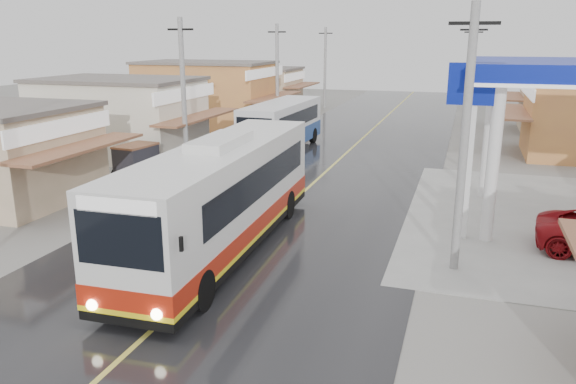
# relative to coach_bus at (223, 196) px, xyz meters

# --- Properties ---
(ground) EXTENTS (120.00, 120.00, 0.00)m
(ground) POSITION_rel_coach_bus_xyz_m (0.56, 0.61, -1.87)
(ground) COLOR slate
(ground) RESTS_ON ground
(road) EXTENTS (12.00, 90.00, 0.02)m
(road) POSITION_rel_coach_bus_xyz_m (0.56, 15.61, -1.86)
(road) COLOR black
(road) RESTS_ON ground
(centre_line) EXTENTS (0.15, 90.00, 0.01)m
(centre_line) POSITION_rel_coach_bus_xyz_m (0.56, 15.61, -1.85)
(centre_line) COLOR #D8CC4C
(centre_line) RESTS_ON road
(shopfronts_left) EXTENTS (11.00, 44.00, 5.20)m
(shopfronts_left) POSITION_rel_coach_bus_xyz_m (-12.44, 18.61, -1.87)
(shopfronts_left) COLOR tan
(shopfronts_left) RESTS_ON ground
(utility_poles_left) EXTENTS (1.60, 50.00, 8.00)m
(utility_poles_left) POSITION_rel_coach_bus_xyz_m (-6.44, 16.61, -1.87)
(utility_poles_left) COLOR gray
(utility_poles_left) RESTS_ON ground
(utility_poles_right) EXTENTS (1.60, 36.00, 8.00)m
(utility_poles_right) POSITION_rel_coach_bus_xyz_m (7.56, 15.61, -1.87)
(utility_poles_right) COLOR gray
(utility_poles_right) RESTS_ON ground
(coach_bus) EXTENTS (3.12, 12.51, 3.88)m
(coach_bus) POSITION_rel_coach_bus_xyz_m (0.00, 0.00, 0.00)
(coach_bus) COLOR silver
(coach_bus) RESTS_ON road
(second_bus) EXTENTS (2.72, 9.25, 3.05)m
(second_bus) POSITION_rel_coach_bus_xyz_m (-3.57, 17.06, -0.23)
(second_bus) COLOR silver
(second_bus) RESTS_ON road
(cyclist) EXTENTS (1.16, 1.93, 1.97)m
(cyclist) POSITION_rel_coach_bus_xyz_m (-2.82, 4.56, -1.23)
(cyclist) COLOR black
(cyclist) RESTS_ON ground
(tricycle_near) EXTENTS (1.78, 2.47, 1.77)m
(tricycle_near) POSITION_rel_coach_bus_xyz_m (-8.36, 7.81, -0.86)
(tricycle_near) COLOR #26262D
(tricycle_near) RESTS_ON ground
(tyre_stack) EXTENTS (0.93, 0.93, 0.48)m
(tyre_stack) POSITION_rel_coach_bus_xyz_m (-6.34, 7.74, -1.63)
(tyre_stack) COLOR black
(tyre_stack) RESTS_ON ground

